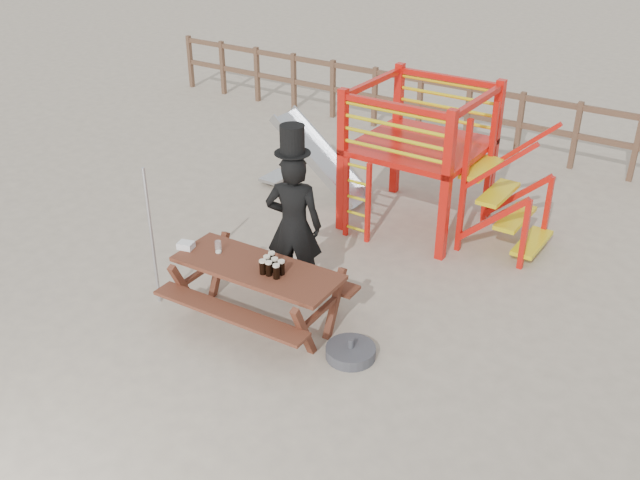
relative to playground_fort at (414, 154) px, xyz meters
The scene contains 10 objects.
ground 3.74m from the playground_fort, 91.99° to the right, with size 60.00×60.00×0.00m, color tan.
back_fence 3.44m from the playground_fort, 92.08° to the left, with size 15.09×0.09×1.20m.
playground_fort is the anchor object (origin of this frame).
picnic_table 3.42m from the playground_fort, 93.74° to the right, with size 2.02×1.44×0.76m.
man_with_hat 2.61m from the playground_fort, 95.57° to the right, with size 0.80×0.69×2.20m.
metal_pole 4.00m from the playground_fort, 112.34° to the right, with size 0.04×0.04×1.77m, color #B2B2B7.
parasol_base 3.62m from the playground_fort, 72.90° to the right, with size 0.55×0.55×0.23m.
paper_bag 3.70m from the playground_fort, 108.50° to the right, with size 0.18×0.14×0.08m, color white.
stout_pints 3.38m from the playground_fort, 89.88° to the right, with size 0.29×0.27×0.17m.
empty_glasses 3.46m from the playground_fort, 103.16° to the right, with size 0.08×0.08×0.15m.
Camera 1 is at (4.38, -5.12, 4.83)m, focal length 40.00 mm.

